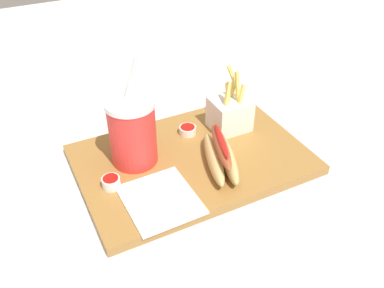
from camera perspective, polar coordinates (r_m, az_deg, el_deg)
name	(u,v)px	position (r m, az deg, el deg)	size (l,w,h in m)	color
ground_plane	(192,167)	(0.87, 0.00, -3.18)	(2.40, 2.40, 0.02)	silver
food_tray	(192,159)	(0.85, 0.00, -2.15)	(0.46, 0.31, 0.02)	olive
soda_cup	(132,131)	(0.80, -8.22, 1.74)	(0.10, 0.10, 0.23)	red
fries_basket	(230,113)	(0.91, 5.25, 4.26)	(0.08, 0.07, 0.15)	white
hot_dog_1	(221,155)	(0.81, 3.98, -1.55)	(0.10, 0.17, 0.07)	tan
ketchup_cup_1	(188,130)	(0.91, -0.61, 1.98)	(0.04, 0.04, 0.02)	white
ketchup_cup_2	(111,182)	(0.78, -11.12, -5.17)	(0.03, 0.03, 0.02)	white
napkin_stack	(160,200)	(0.75, -4.40, -7.67)	(0.12, 0.14, 0.00)	white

